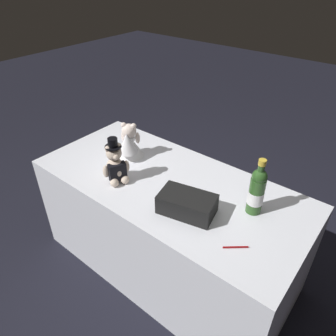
{
  "coord_description": "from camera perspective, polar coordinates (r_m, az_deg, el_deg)",
  "views": [
    {
      "loc": [
        0.95,
        -1.18,
        1.86
      ],
      "look_at": [
        0.0,
        0.0,
        0.83
      ],
      "focal_mm": 33.77,
      "sensor_mm": 36.0,
      "label": 1
    }
  ],
  "objects": [
    {
      "name": "teddy_bear_bride",
      "position": [
        2.09,
        -7.02,
        4.54
      ],
      "size": [
        0.2,
        0.23,
        0.24
      ],
      "color": "white",
      "rests_on": "reception_table"
    },
    {
      "name": "signing_pen",
      "position": [
        1.54,
        12.27,
        -13.78
      ],
      "size": [
        0.1,
        0.09,
        0.01
      ],
      "color": "maroon",
      "rests_on": "reception_table"
    },
    {
      "name": "reception_table",
      "position": [
        2.13,
        0.0,
        -10.42
      ],
      "size": [
        1.68,
        0.78,
        0.73
      ],
      "primitive_type": "cube",
      "color": "white",
      "rests_on": "ground_plane"
    },
    {
      "name": "ground_plane",
      "position": [
        2.4,
        0.0,
        -16.64
      ],
      "size": [
        12.0,
        12.0,
        0.0
      ],
      "primitive_type": "plane",
      "color": "black"
    },
    {
      "name": "gift_case_black",
      "position": [
        1.66,
        3.44,
        -6.5
      ],
      "size": [
        0.32,
        0.23,
        0.11
      ],
      "color": "black",
      "rests_on": "reception_table"
    },
    {
      "name": "champagne_bottle",
      "position": [
        1.67,
        15.73,
        -3.96
      ],
      "size": [
        0.08,
        0.08,
        0.32
      ],
      "color": "#2D5623",
      "rests_on": "reception_table"
    },
    {
      "name": "teddy_bear_groom",
      "position": [
        1.87,
        -9.43,
        0.48
      ],
      "size": [
        0.16,
        0.15,
        0.28
      ],
      "color": "beige",
      "rests_on": "reception_table"
    }
  ]
}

